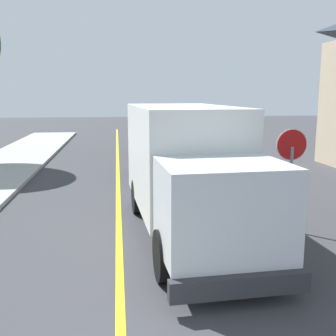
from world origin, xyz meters
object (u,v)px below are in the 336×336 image
object	(u,v)px
box_truck	(188,165)
parked_car_mid	(153,141)
parked_car_near	(165,159)
stop_sign	(291,160)

from	to	relation	value
box_truck	parked_car_mid	world-z (taller)	box_truck
parked_car_near	box_truck	bearing A→B (deg)	-92.03
stop_sign	parked_car_near	bearing A→B (deg)	108.44
parked_car_near	stop_sign	world-z (taller)	stop_sign
parked_car_mid	parked_car_near	bearing A→B (deg)	-90.65
box_truck	parked_car_near	distance (m)	7.06
parked_car_mid	stop_sign	xyz separation A→B (m)	(2.31, -13.99, 1.06)
box_truck	parked_car_near	world-z (taller)	box_truck
parked_car_near	parked_car_mid	size ratio (longest dim) A/B	0.99
box_truck	parked_car_near	size ratio (longest dim) A/B	1.66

